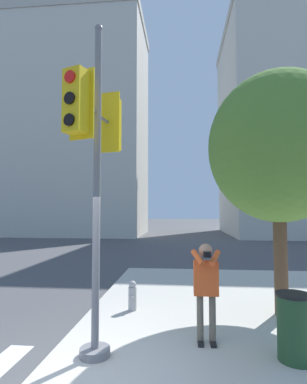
{
  "coord_description": "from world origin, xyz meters",
  "views": [
    {
      "loc": [
        1.5,
        -3.77,
        2.29
      ],
      "look_at": [
        1.02,
        1.3,
        2.61
      ],
      "focal_mm": 28.0,
      "sensor_mm": 36.0,
      "label": 1
    }
  ],
  "objects_px": {
    "traffic_signal_pole": "(96,154)",
    "fire_hydrant": "(132,296)",
    "street_tree": "(278,148)",
    "trash_bin": "(295,327)",
    "person_photographer": "(206,283)"
  },
  "relations": [
    {
      "from": "traffic_signal_pole",
      "to": "fire_hydrant",
      "type": "distance_m",
      "value": 3.43
    },
    {
      "from": "street_tree",
      "to": "fire_hydrant",
      "type": "bearing_deg",
      "value": -179.97
    },
    {
      "from": "traffic_signal_pole",
      "to": "trash_bin",
      "type": "height_order",
      "value": "traffic_signal_pole"
    },
    {
      "from": "street_tree",
      "to": "fire_hydrant",
      "type": "xyz_separation_m",
      "value": [
        -3.13,
        -0.0,
        -3.19
      ]
    },
    {
      "from": "person_photographer",
      "to": "fire_hydrant",
      "type": "relative_size",
      "value": 2.56
    },
    {
      "from": "street_tree",
      "to": "trash_bin",
      "type": "xyz_separation_m",
      "value": [
        -0.44,
        -1.95,
        -3.02
      ]
    },
    {
      "from": "street_tree",
      "to": "person_photographer",
      "type": "bearing_deg",
      "value": -138.07
    },
    {
      "from": "person_photographer",
      "to": "fire_hydrant",
      "type": "xyz_separation_m",
      "value": [
        -1.47,
        1.49,
        -0.66
      ]
    },
    {
      "from": "traffic_signal_pole",
      "to": "fire_hydrant",
      "type": "bearing_deg",
      "value": 83.33
    },
    {
      "from": "traffic_signal_pole",
      "to": "trash_bin",
      "type": "xyz_separation_m",
      "value": [
        2.93,
        0.13,
        -2.55
      ]
    },
    {
      "from": "traffic_signal_pole",
      "to": "street_tree",
      "type": "bearing_deg",
      "value": 31.6
    },
    {
      "from": "fire_hydrant",
      "to": "person_photographer",
      "type": "bearing_deg",
      "value": -45.44
    },
    {
      "from": "person_photographer",
      "to": "trash_bin",
      "type": "relative_size",
      "value": 1.69
    },
    {
      "from": "street_tree",
      "to": "trash_bin",
      "type": "distance_m",
      "value": 3.62
    },
    {
      "from": "traffic_signal_pole",
      "to": "person_photographer",
      "type": "bearing_deg",
      "value": 18.81
    }
  ]
}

